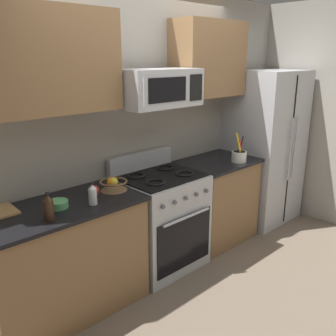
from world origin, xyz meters
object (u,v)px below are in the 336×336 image
at_px(refrigerator, 264,147).
at_px(microwave, 158,88).
at_px(apple_loose, 94,191).
at_px(bottle_soy, 49,208).
at_px(prep_bowl, 58,204).
at_px(range_oven, 161,220).
at_px(fruit_basket, 113,184).
at_px(utensil_crock, 239,156).
at_px(bottle_vinegar, 93,194).

relative_size(refrigerator, microwave, 2.41).
xyz_separation_m(refrigerator, apple_loose, (-2.40, 0.03, 0.04)).
relative_size(bottle_soy, prep_bowl, 1.35).
height_order(apple_loose, bottle_soy, bottle_soy).
bearing_deg(prep_bowl, range_oven, 1.07).
distance_m(range_oven, microwave, 1.25).
height_order(range_oven, bottle_soy, bottle_soy).
relative_size(range_oven, bottle_soy, 5.43).
height_order(range_oven, refrigerator, refrigerator).
relative_size(apple_loose, prep_bowl, 0.56).
height_order(microwave, apple_loose, microwave).
height_order(fruit_basket, apple_loose, fruit_basket).
height_order(microwave, utensil_crock, microwave).
bearing_deg(utensil_crock, microwave, 167.08).
relative_size(fruit_basket, bottle_soy, 1.15).
distance_m(range_oven, fruit_basket, 0.71).
bearing_deg(fruit_basket, range_oven, -1.57).
height_order(refrigerator, prep_bowl, refrigerator).
height_order(microwave, bottle_vinegar, microwave).
distance_m(bottle_soy, prep_bowl, 0.23).
xyz_separation_m(microwave, utensil_crock, (0.95, -0.22, -0.75)).
bearing_deg(bottle_soy, apple_loose, 21.98).
distance_m(fruit_basket, bottle_vinegar, 0.34).
relative_size(refrigerator, utensil_crock, 5.83).
bearing_deg(bottle_vinegar, utensil_crock, -1.65).
distance_m(utensil_crock, bottle_soy, 2.14).
bearing_deg(fruit_basket, bottle_soy, -163.79).
relative_size(apple_loose, bottle_vinegar, 0.48).
bearing_deg(fruit_basket, prep_bowl, -176.32).
height_order(microwave, prep_bowl, microwave).
bearing_deg(apple_loose, bottle_soy, -158.02).
bearing_deg(apple_loose, utensil_crock, -7.01).
bearing_deg(refrigerator, utensil_crock, -166.93).
height_order(fruit_basket, bottle_soy, bottle_soy).
relative_size(microwave, apple_loose, 9.09).
bearing_deg(refrigerator, apple_loose, 179.27).
bearing_deg(microwave, bottle_soy, -170.05).
bearing_deg(microwave, bottle_vinegar, -168.41).
bearing_deg(bottle_soy, range_oven, 8.65).
bearing_deg(bottle_soy, fruit_basket, 16.21).
height_order(refrigerator, fruit_basket, refrigerator).
bearing_deg(bottle_vinegar, apple_loose, 54.76).
xyz_separation_m(refrigerator, bottle_soy, (-2.88, -0.16, 0.09)).
relative_size(refrigerator, bottle_soy, 9.10).
bearing_deg(bottle_vinegar, microwave, 11.59).
bearing_deg(range_oven, apple_loose, 178.92).
distance_m(range_oven, bottle_soy, 1.31).
xyz_separation_m(apple_loose, prep_bowl, (-0.33, -0.03, -0.01)).
xyz_separation_m(range_oven, microwave, (-0.00, 0.03, 1.25)).
bearing_deg(bottle_soy, bottle_vinegar, 6.29).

